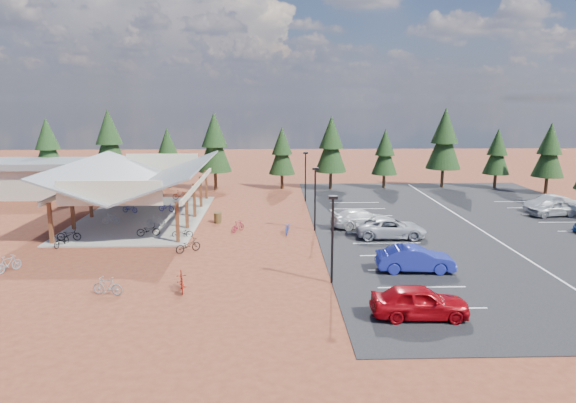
{
  "coord_description": "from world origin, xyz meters",
  "views": [
    {
      "loc": [
        1.59,
        -38.2,
        10.52
      ],
      "look_at": [
        2.9,
        4.32,
        1.95
      ],
      "focal_mm": 32.0,
      "sensor_mm": 36.0,
      "label": 1
    }
  ],
  "objects_px": {
    "lamp_post_0": "(332,233)",
    "bike_12": "(188,245)",
    "bike_8": "(62,241)",
    "car_2": "(391,228)",
    "bike_7": "(180,195)",
    "bike_16": "(182,233)",
    "bike_15": "(238,226)",
    "bike_11": "(182,281)",
    "bike_pavilion": "(141,176)",
    "bike_13": "(108,286)",
    "bike_4": "(148,230)",
    "car_0": "(419,302)",
    "trash_bin_0": "(218,217)",
    "car_8": "(553,208)",
    "car_9": "(550,204)",
    "lamp_post_2": "(305,173)",
    "bike_9": "(8,264)",
    "car_3": "(362,219)",
    "bike_0": "(69,235)",
    "outbuilding": "(38,178)",
    "bike_14": "(287,228)",
    "bike_6": "(166,207)",
    "bike_3": "(128,199)",
    "bike_1": "(111,219)",
    "bike_5": "(156,221)",
    "lamp_post_1": "(315,194)",
    "car_1": "(415,259)",
    "trash_bin_1": "(217,218)"
  },
  "relations": [
    {
      "from": "trash_bin_0",
      "to": "bike_5",
      "type": "height_order",
      "value": "bike_5"
    },
    {
      "from": "bike_8",
      "to": "car_9",
      "type": "xyz_separation_m",
      "value": [
        41.34,
        10.33,
        0.34
      ]
    },
    {
      "from": "bike_13",
      "to": "bike_15",
      "type": "distance_m",
      "value": 14.73
    },
    {
      "from": "bike_6",
      "to": "bike_3",
      "type": "bearing_deg",
      "value": 69.79
    },
    {
      "from": "bike_4",
      "to": "bike_5",
      "type": "xyz_separation_m",
      "value": [
        -0.08,
        2.98,
        0.01
      ]
    },
    {
      "from": "bike_0",
      "to": "car_0",
      "type": "height_order",
      "value": "car_0"
    },
    {
      "from": "outbuilding",
      "to": "bike_1",
      "type": "bearing_deg",
      "value": -48.86
    },
    {
      "from": "lamp_post_2",
      "to": "bike_9",
      "type": "xyz_separation_m",
      "value": [
        -19.73,
        -21.49,
        -2.46
      ]
    },
    {
      "from": "trash_bin_0",
      "to": "car_0",
      "type": "bearing_deg",
      "value": -59.62
    },
    {
      "from": "bike_pavilion",
      "to": "car_2",
      "type": "xyz_separation_m",
      "value": [
        20.62,
        -7.44,
        -3.04
      ]
    },
    {
      "from": "bike_pavilion",
      "to": "bike_14",
      "type": "relative_size",
      "value": 10.98
    },
    {
      "from": "car_8",
      "to": "car_0",
      "type": "bearing_deg",
      "value": -49.64
    },
    {
      "from": "bike_3",
      "to": "car_2",
      "type": "distance_m",
      "value": 26.78
    },
    {
      "from": "bike_6",
      "to": "bike_8",
      "type": "distance_m",
      "value": 12.33
    },
    {
      "from": "bike_13",
      "to": "car_9",
      "type": "distance_m",
      "value": 40.3
    },
    {
      "from": "bike_pavilion",
      "to": "bike_8",
      "type": "distance_m",
      "value": 10.33
    },
    {
      "from": "bike_1",
      "to": "bike_13",
      "type": "xyz_separation_m",
      "value": [
        4.65,
        -15.85,
        -0.04
      ]
    },
    {
      "from": "outbuilding",
      "to": "lamp_post_0",
      "type": "xyz_separation_m",
      "value": [
        29.0,
        -28.0,
        0.95
      ]
    },
    {
      "from": "bike_12",
      "to": "trash_bin_0",
      "type": "bearing_deg",
      "value": -44.23
    },
    {
      "from": "lamp_post_0",
      "to": "bike_pavilion",
      "type": "bearing_deg",
      "value": 131.42
    },
    {
      "from": "trash_bin_1",
      "to": "bike_4",
      "type": "relative_size",
      "value": 0.51
    },
    {
      "from": "bike_5",
      "to": "bike_0",
      "type": "bearing_deg",
      "value": 127.73
    },
    {
      "from": "bike_8",
      "to": "car_8",
      "type": "xyz_separation_m",
      "value": [
        40.6,
        8.47,
        0.34
      ]
    },
    {
      "from": "bike_11",
      "to": "car_2",
      "type": "distance_m",
      "value": 17.66
    },
    {
      "from": "bike_0",
      "to": "bike_5",
      "type": "height_order",
      "value": "bike_5"
    },
    {
      "from": "bike_3",
      "to": "bike_7",
      "type": "relative_size",
      "value": 0.99
    },
    {
      "from": "lamp_post_0",
      "to": "bike_15",
      "type": "xyz_separation_m",
      "value": [
        -6.2,
        11.82,
        -2.53
      ]
    },
    {
      "from": "bike_8",
      "to": "car_2",
      "type": "relative_size",
      "value": 0.32
    },
    {
      "from": "bike_4",
      "to": "car_0",
      "type": "relative_size",
      "value": 0.37
    },
    {
      "from": "lamp_post_1",
      "to": "bike_3",
      "type": "relative_size",
      "value": 3.01
    },
    {
      "from": "bike_15",
      "to": "bike_7",
      "type": "bearing_deg",
      "value": -24.9
    },
    {
      "from": "bike_3",
      "to": "car_3",
      "type": "relative_size",
      "value": 0.33
    },
    {
      "from": "bike_9",
      "to": "bike_14",
      "type": "bearing_deg",
      "value": -122.55
    },
    {
      "from": "lamp_post_0",
      "to": "bike_12",
      "type": "bearing_deg",
      "value": 145.87
    },
    {
      "from": "bike_13",
      "to": "lamp_post_2",
      "type": "bearing_deg",
      "value": 166.2
    },
    {
      "from": "bike_7",
      "to": "bike_16",
      "type": "xyz_separation_m",
      "value": [
        2.69,
        -14.57,
        -0.2
      ]
    },
    {
      "from": "bike_12",
      "to": "bike_5",
      "type": "bearing_deg",
      "value": -8.53
    },
    {
      "from": "bike_15",
      "to": "car_3",
      "type": "height_order",
      "value": "car_3"
    },
    {
      "from": "bike_8",
      "to": "bike_16",
      "type": "relative_size",
      "value": 1.1
    },
    {
      "from": "bike_3",
      "to": "bike_6",
      "type": "height_order",
      "value": "bike_3"
    },
    {
      "from": "lamp_post_1",
      "to": "bike_4",
      "type": "xyz_separation_m",
      "value": [
        -12.98,
        -1.67,
        -2.41
      ]
    },
    {
      "from": "bike_11",
      "to": "car_3",
      "type": "relative_size",
      "value": 0.36
    },
    {
      "from": "trash_bin_0",
      "to": "bike_5",
      "type": "xyz_separation_m",
      "value": [
        -4.93,
        -1.88,
        0.12
      ]
    },
    {
      "from": "bike_14",
      "to": "car_8",
      "type": "bearing_deg",
      "value": 18.51
    },
    {
      "from": "bike_pavilion",
      "to": "bike_1",
      "type": "distance_m",
      "value": 4.7
    },
    {
      "from": "bike_11",
      "to": "car_1",
      "type": "height_order",
      "value": "car_1"
    },
    {
      "from": "bike_11",
      "to": "bike_pavilion",
      "type": "bearing_deg",
      "value": 97.64
    },
    {
      "from": "trash_bin_0",
      "to": "car_8",
      "type": "xyz_separation_m",
      "value": [
        30.1,
        1.21,
        0.35
      ]
    },
    {
      "from": "bike_pavilion",
      "to": "bike_6",
      "type": "height_order",
      "value": "bike_pavilion"
    },
    {
      "from": "outbuilding",
      "to": "bike_4",
      "type": "bearing_deg",
      "value": -47.8
    }
  ]
}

